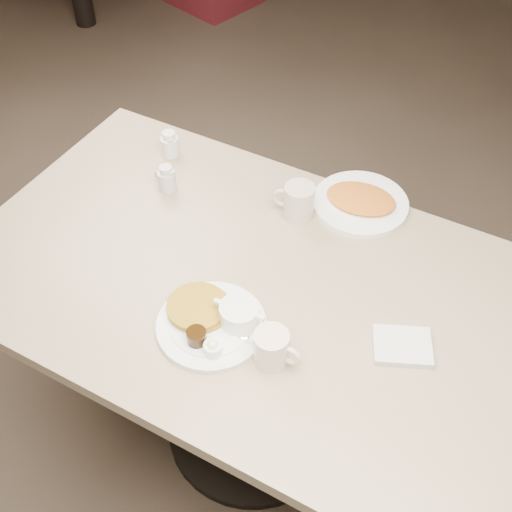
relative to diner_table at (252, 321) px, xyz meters
The scene contains 9 objects.
room 0.82m from the diner_table, ahead, with size 7.04×8.04×2.84m.
diner_table is the anchor object (origin of this frame).
main_plate 0.25m from the diner_table, 92.64° to the right, with size 0.32×0.28×0.07m.
coffee_mug_near 0.33m from the diner_table, 50.38° to the right, with size 0.11×0.08×0.09m.
napkin 0.44m from the diner_table, ahead, with size 0.16×0.15×0.02m.
coffee_mug_far 0.35m from the diner_table, 91.52° to the left, with size 0.12×0.10×0.10m.
creamer_left 0.47m from the diner_table, 153.72° to the left, with size 0.08×0.07×0.08m.
creamer_right 0.60m from the diner_table, 144.89° to the left, with size 0.07×0.08×0.08m.
hash_plate 0.45m from the diner_table, 71.58° to the left, with size 0.30×0.30×0.04m.
Camera 1 is at (0.53, -0.94, 1.99)m, focal length 45.86 mm.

